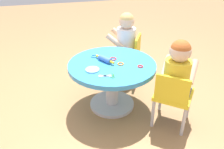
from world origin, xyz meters
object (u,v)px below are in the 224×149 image
child_chair_right (129,55)px  rolling_pin (105,59)px  craft_table (112,75)px  seated_child_left (178,70)px  craft_scissors (109,76)px  seated_child_right (126,36)px  child_chair_left (173,96)px

child_chair_right → rolling_pin: 0.61m
craft_table → child_chair_right: child_chair_right is taller
seated_child_left → craft_scissors: size_ratio=3.65×
seated_child_right → seated_child_left: bearing=-170.3°
child_chair_left → child_chair_right: bearing=5.8°
child_chair_left → child_chair_right: 0.89m
craft_table → child_chair_left: size_ratio=1.51×
seated_child_left → rolling_pin: seated_child_left is taller
rolling_pin → craft_scissors: 0.28m
seated_child_left → child_chair_right: seated_child_left is taller
craft_table → craft_scissors: 0.27m
child_chair_right → craft_table: bearing=145.7°
child_chair_right → craft_scissors: bearing=149.6°
rolling_pin → craft_scissors: (-0.27, 0.03, -0.02)m
rolling_pin → child_chair_right: bearing=-41.6°
child_chair_right → craft_scissors: (-0.71, 0.41, 0.17)m
craft_table → rolling_pin: (0.05, 0.05, 0.15)m
child_chair_left → rolling_pin: bearing=46.0°
craft_table → craft_scissors: bearing=159.3°
child_chair_right → rolling_pin: (-0.43, 0.38, 0.19)m
child_chair_left → craft_scissors: child_chair_left is taller
seated_child_right → craft_scissors: 0.82m
child_chair_left → seated_child_left: bearing=-40.6°
seated_child_right → craft_scissors: bearing=152.4°
seated_child_right → rolling_pin: size_ratio=2.44×
child_chair_left → seated_child_right: 0.95m
craft_table → seated_child_left: size_ratio=1.59×
seated_child_right → craft_scissors: (-0.73, 0.38, -0.06)m
seated_child_left → child_chair_left: bearing=139.4°
craft_scissors → craft_table: bearing=-20.7°
craft_table → craft_scissors: craft_scissors is taller
craft_table → child_chair_right: size_ratio=1.51×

